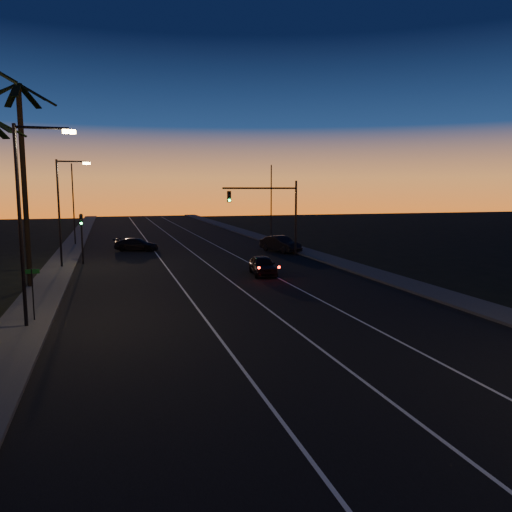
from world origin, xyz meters
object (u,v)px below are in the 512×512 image
object	(u,v)px
cross_car	(137,244)
right_car	(280,244)
signal_mast	(272,205)
lead_car	(263,265)

from	to	relation	value
cross_car	right_car	bearing A→B (deg)	-20.01
signal_mast	lead_car	size ratio (longest dim) A/B	1.51
signal_mast	right_car	bearing A→B (deg)	57.20
signal_mast	lead_car	distance (m)	10.90
right_car	cross_car	bearing A→B (deg)	159.99
signal_mast	lead_car	world-z (taller)	signal_mast
signal_mast	lead_car	xyz separation A→B (m)	(-3.77, -9.38, -4.07)
lead_car	right_car	size ratio (longest dim) A/B	0.93
lead_car	cross_car	xyz separation A→B (m)	(-8.07, 17.26, -0.06)
signal_mast	right_car	size ratio (longest dim) A/B	1.40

